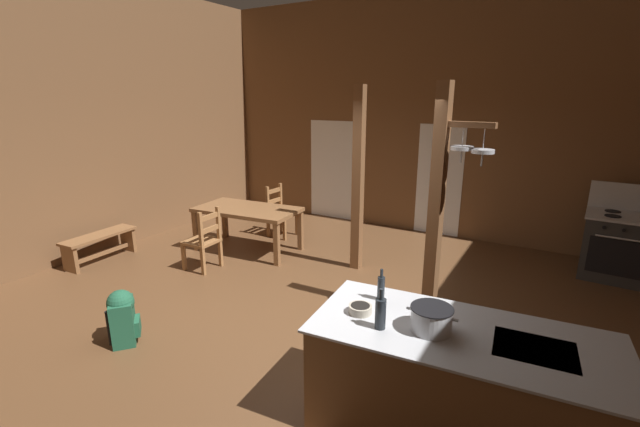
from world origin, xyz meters
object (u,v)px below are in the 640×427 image
Objects in this scene: stove_range at (628,247)px; ladderback_chair_near_window at (204,241)px; stockpot_on_counter at (431,319)px; mixing_bowl_on_counter at (360,309)px; bench_along_left_wall at (100,243)px; ladderback_chair_by_post at (280,212)px; bottle_short_on_counter at (381,313)px; kitchen_island at (456,385)px; bottle_tall_on_counter at (381,288)px; dining_table at (247,213)px; backpack at (123,315)px.

ladderback_chair_near_window is at bearing -152.87° from stove_range.
stockpot_on_counter reaches higher than mixing_bowl_on_counter.
ladderback_chair_near_window reaches higher than bench_along_left_wall.
ladderback_chair_near_window is 3.65m from mixing_bowl_on_counter.
ladderback_chair_by_post is (0.04, 1.89, 0.00)m from ladderback_chair_near_window.
stove_range is 1.39× the size of ladderback_chair_by_post.
bottle_short_on_counter is at bearing -30.34° from mixing_bowl_on_counter.
kitchen_island is 1.70× the size of stove_range.
kitchen_island is at bearing -108.34° from stove_range.
ladderback_chair_by_post is at bearing 138.17° from stockpot_on_counter.
stove_range is at bearing 62.50° from bottle_tall_on_counter.
bottle_short_on_counter reaches higher than bottle_tall_on_counter.
bottle_short_on_counter is (3.47, -2.64, 0.37)m from dining_table.
bottle_short_on_counter is (0.22, -0.13, 0.09)m from mixing_bowl_on_counter.
ladderback_chair_near_window is 1.89m from ladderback_chair_by_post.
bottle_tall_on_counter is at bearing -33.86° from dining_table.
dining_table reaches higher than backpack.
kitchen_island is at bearing 24.74° from bottle_short_on_counter.
ladderback_chair_by_post is at bearing 134.29° from bottle_short_on_counter.
stove_range is at bearing 63.58° from mixing_bowl_on_counter.
stove_range is 4.83m from mixing_bowl_on_counter.
ladderback_chair_near_window is 3.49× the size of bottle_tall_on_counter.
backpack is at bearing -69.19° from ladderback_chair_near_window.
bottle_short_on_counter is at bearing -155.26° from kitchen_island.
kitchen_island is 0.91m from bottle_tall_on_counter.
bench_along_left_wall is at bearing 169.34° from mixing_bowl_on_counter.
bottle_tall_on_counter is (5.00, -0.64, 0.71)m from bench_along_left_wall.
kitchen_island is 8.22× the size of bottle_tall_on_counter.
dining_table is 4.55m from stockpot_on_counter.
dining_table is 1.00m from ladderback_chair_near_window.
dining_table is 4.37m from bottle_short_on_counter.
bottle_tall_on_counter reaches higher than ladderback_chair_by_post.
kitchen_island is 2.36× the size of ladderback_chair_near_window.
mixing_bowl_on_counter is at bearing 149.66° from bottle_short_on_counter.
stockpot_on_counter is at bearing -27.93° from bottle_tall_on_counter.
mixing_bowl_on_counter is 0.59× the size of bottle_short_on_counter.
stockpot_on_counter is 0.37m from bottle_short_on_counter.
bench_along_left_wall is (-1.70, -1.58, -0.35)m from dining_table.
bench_along_left_wall is 2.70m from backpack.
mixing_bowl_on_counter reaches higher than backpack.
stockpot_on_counter is 0.56m from bottle_tall_on_counter.
stove_range is 4.87m from bottle_short_on_counter.
backpack is (2.38, -1.28, 0.02)m from bench_along_left_wall.
mixing_bowl_on_counter is at bearing -10.66° from bench_along_left_wall.
dining_table is 1.87× the size of ladderback_chair_by_post.
bench_along_left_wall is 6.36× the size of mixing_bowl_on_counter.
stove_range is at bearing 44.68° from backpack.
ladderback_chair_near_window is (-4.04, 1.42, 0.00)m from kitchen_island.
stockpot_on_counter reaches higher than backpack.
stockpot_on_counter is at bearing -33.13° from dining_table.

